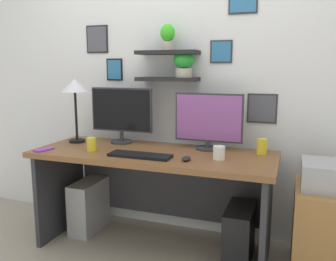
{
  "coord_description": "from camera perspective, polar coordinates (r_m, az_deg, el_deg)",
  "views": [
    {
      "loc": [
        0.95,
        -2.33,
        1.35
      ],
      "look_at": [
        0.1,
        0.05,
        0.91
      ],
      "focal_mm": 37.86,
      "sensor_mm": 36.0,
      "label": 1
    }
  ],
  "objects": [
    {
      "name": "ground_plane",
      "position": [
        2.86,
        -2.34,
        -18.22
      ],
      "size": [
        8.0,
        8.0,
        0.0
      ],
      "primitive_type": "plane",
      "color": "gray"
    },
    {
      "name": "back_wall_assembly",
      "position": [
        2.93,
        0.76,
        10.03
      ],
      "size": [
        4.4,
        0.24,
        2.7
      ],
      "color": "silver",
      "rests_on": "ground"
    },
    {
      "name": "desk",
      "position": [
        2.69,
        -1.97,
        -7.42
      ],
      "size": [
        1.76,
        0.68,
        0.75
      ],
      "color": "brown",
      "rests_on": "ground"
    },
    {
      "name": "monitor_left",
      "position": [
        2.89,
        -7.49,
        2.81
      ],
      "size": [
        0.53,
        0.18,
        0.45
      ],
      "color": "#2D2D33",
      "rests_on": "desk"
    },
    {
      "name": "monitor_right",
      "position": [
        2.64,
        6.54,
        1.58
      ],
      "size": [
        0.51,
        0.18,
        0.42
      ],
      "color": "#2D2D33",
      "rests_on": "desk"
    },
    {
      "name": "keyboard",
      "position": [
        2.45,
        -4.52,
        -4.0
      ],
      "size": [
        0.44,
        0.14,
        0.02
      ],
      "primitive_type": "cube",
      "color": "black",
      "rests_on": "desk"
    },
    {
      "name": "computer_mouse",
      "position": [
        2.34,
        2.96,
        -4.53
      ],
      "size": [
        0.06,
        0.09,
        0.03
      ],
      "primitive_type": "ellipsoid",
      "color": "black",
      "rests_on": "desk"
    },
    {
      "name": "desk_lamp",
      "position": [
        2.96,
        -14.76,
        6.3
      ],
      "size": [
        0.21,
        0.21,
        0.51
      ],
      "color": "black",
      "rests_on": "desk"
    },
    {
      "name": "cell_phone",
      "position": [
        2.79,
        -19.36,
        -2.91
      ],
      "size": [
        0.1,
        0.15,
        0.01
      ],
      "primitive_type": "cube",
      "rotation": [
        0.0,
        0.0,
        -0.2
      ],
      "color": "purple",
      "rests_on": "desk"
    },
    {
      "name": "coffee_mug",
      "position": [
        2.39,
        8.2,
        -3.55
      ],
      "size": [
        0.08,
        0.08,
        0.09
      ],
      "primitive_type": "cylinder",
      "color": "white",
      "rests_on": "desk"
    },
    {
      "name": "pen_cup",
      "position": [
        2.66,
        -12.19,
        -2.18
      ],
      "size": [
        0.07,
        0.07,
        0.1
      ],
      "primitive_type": "cylinder",
      "color": "yellow",
      "rests_on": "desk"
    },
    {
      "name": "water_cup",
      "position": [
        2.59,
        14.88,
        -2.5
      ],
      "size": [
        0.07,
        0.07,
        0.11
      ],
      "primitive_type": "cylinder",
      "color": "yellow",
      "rests_on": "desk"
    },
    {
      "name": "drawer_cabinet",
      "position": [
        2.62,
        24.41,
        -14.7
      ],
      "size": [
        0.44,
        0.5,
        0.59
      ],
      "primitive_type": "cube",
      "color": "#9E6B38",
      "rests_on": "ground"
    },
    {
      "name": "printer",
      "position": [
        2.49,
        25.04,
        -6.66
      ],
      "size": [
        0.38,
        0.34,
        0.17
      ],
      "primitive_type": "cube",
      "color": "#9E9EA3",
      "rests_on": "drawer_cabinet"
    },
    {
      "name": "computer_tower_left",
      "position": [
        3.12,
        -12.52,
        -11.68
      ],
      "size": [
        0.18,
        0.4,
        0.42
      ],
      "primitive_type": "cube",
      "color": "#99999E",
      "rests_on": "ground"
    },
    {
      "name": "computer_tower_right",
      "position": [
        2.64,
        11.4,
        -16.07
      ],
      "size": [
        0.18,
        0.4,
        0.4
      ],
      "primitive_type": "cube",
      "color": "black",
      "rests_on": "ground"
    }
  ]
}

